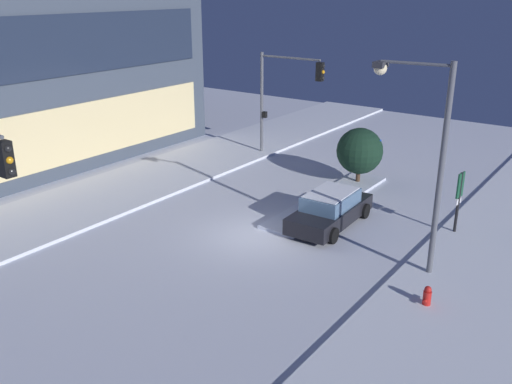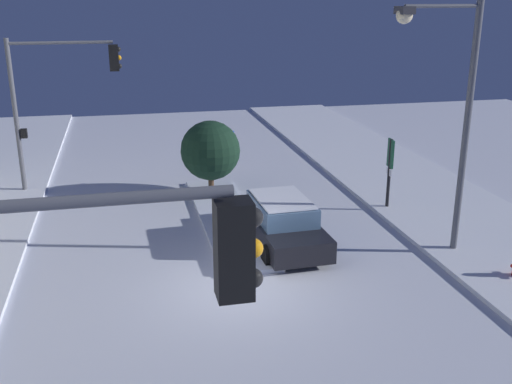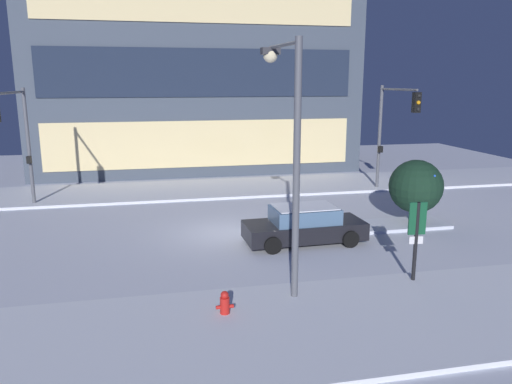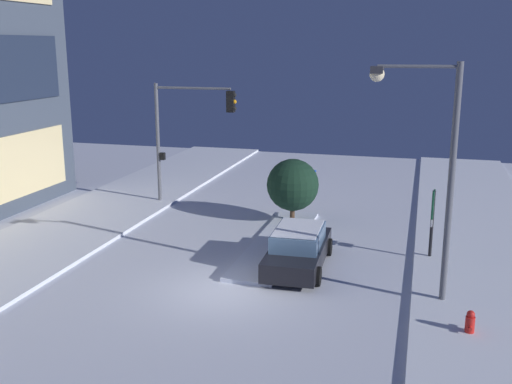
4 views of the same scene
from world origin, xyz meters
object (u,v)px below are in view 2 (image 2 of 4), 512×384
at_px(car_near, 282,222).
at_px(parking_info_sign, 390,166).
at_px(decorated_tree_median, 210,151).
at_px(street_lamp_arched, 449,96).
at_px(traffic_light_corner_far_right, 56,88).

bearing_deg(car_near, parking_info_sign, -67.06).
bearing_deg(decorated_tree_median, street_lamp_arched, -142.73).
bearing_deg(car_near, traffic_light_corner_far_right, 42.45).
relative_size(traffic_light_corner_far_right, parking_info_sign, 2.27).
distance_m(car_near, street_lamp_arched, 6.20).
height_order(car_near, decorated_tree_median, decorated_tree_median).
xyz_separation_m(traffic_light_corner_far_right, decorated_tree_median, (-1.70, -5.66, -2.37)).
bearing_deg(street_lamp_arched, decorated_tree_median, -57.68).
xyz_separation_m(car_near, street_lamp_arched, (-1.91, -4.24, 4.10)).
bearing_deg(traffic_light_corner_far_right, parking_info_sign, -23.57).
xyz_separation_m(traffic_light_corner_far_right, parking_info_sign, (-5.08, -11.64, -2.42)).
bearing_deg(street_lamp_arched, traffic_light_corner_far_right, -43.86).
height_order(car_near, traffic_light_corner_far_right, traffic_light_corner_far_right).
bearing_deg(traffic_light_corner_far_right, car_near, -45.59).
distance_m(traffic_light_corner_far_right, decorated_tree_median, 6.37).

